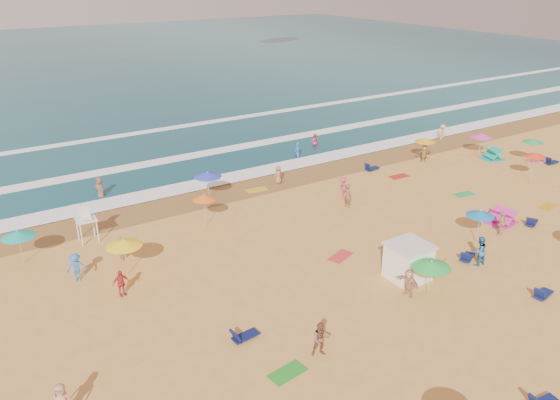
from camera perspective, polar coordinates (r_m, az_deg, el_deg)
ground at (r=33.84m, az=6.28°, el=-5.51°), size 220.00×220.00×0.00m
ocean at (r=109.82m, az=-22.66°, el=12.94°), size 220.00×140.00×0.18m
wet_sand at (r=43.31m, az=-3.97°, el=1.19°), size 220.00×220.00×0.00m
surf_foam at (r=50.76m, az=-8.77°, el=4.42°), size 200.00×18.70×0.05m
cabana at (r=31.42m, az=13.24°, el=-6.36°), size 2.00×2.00×2.00m
cabana_roof at (r=30.93m, az=13.41°, el=-4.64°), size 2.20×2.20×0.12m
bicycle at (r=32.76m, az=15.90°, el=-6.42°), size 0.67×1.82×0.95m
lifeguard_stand at (r=36.66m, az=-19.52°, el=-2.61°), size 1.20×1.20×2.10m
beach_umbrellas at (r=33.72m, az=8.86°, el=-1.83°), size 50.21×28.42×0.82m
loungers at (r=37.41m, az=21.63°, el=-3.91°), size 36.54×25.36×0.34m
towels at (r=34.92m, az=11.28°, el=-4.86°), size 49.72×25.32×0.03m
popup_tents at (r=46.81m, az=21.73°, el=2.03°), size 13.18×11.20×1.20m
beachgoers at (r=38.71m, az=4.44°, el=-0.35°), size 42.11×26.25×2.06m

